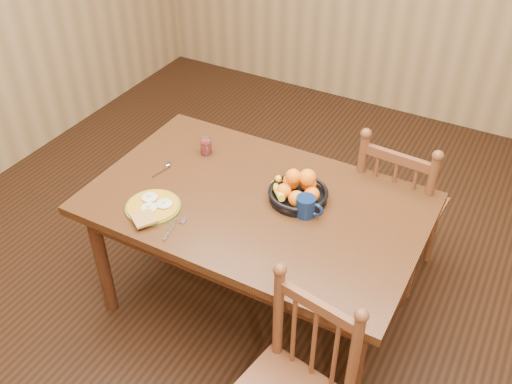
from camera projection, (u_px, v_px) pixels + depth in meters
The scene contains 9 objects.
room at pixel (256, 88), 2.37m from camera, with size 4.52×5.02×2.72m.
dining_table at pixel (256, 214), 2.80m from camera, with size 1.60×1.00×0.75m.
chair_far at pixel (397, 208), 3.13m from camera, with size 0.47×0.45×0.97m.
breakfast_plate at pixel (153, 207), 2.69m from camera, with size 0.26×0.31×0.04m.
fork at pixel (175, 227), 2.58m from camera, with size 0.05×0.18×0.00m.
spoon at pixel (166, 167), 2.96m from camera, with size 0.05×0.16×0.01m.
coffee_mug at pixel (306, 207), 2.63m from camera, with size 0.13×0.09×0.10m.
juice_glass at pixel (206, 147), 3.04m from camera, with size 0.06×0.06×0.09m.
fruit_bowl at pixel (298, 190), 2.72m from camera, with size 0.29×0.29×0.17m.
Camera 1 is at (1.03, -1.88, 2.47)m, focal length 40.00 mm.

